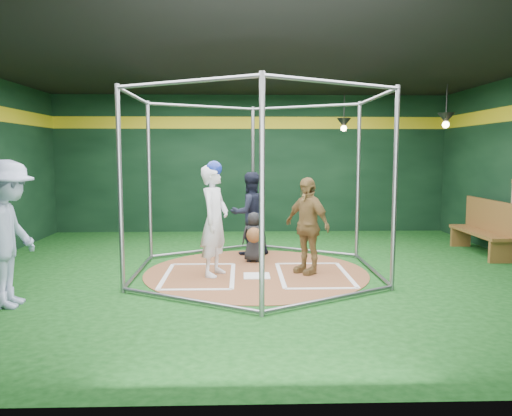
{
  "coord_description": "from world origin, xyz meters",
  "views": [
    {
      "loc": [
        -0.25,
        -8.35,
        2.03
      ],
      "look_at": [
        0.0,
        0.1,
        1.1
      ],
      "focal_mm": 35.0,
      "sensor_mm": 36.0,
      "label": 1
    }
  ],
  "objects_px": {
    "batter_figure": "(214,219)",
    "umpire": "(250,213)",
    "visitor_leopard": "(307,225)",
    "dugout_bench": "(484,226)"
  },
  "relations": [
    {
      "from": "batter_figure",
      "to": "umpire",
      "type": "height_order",
      "value": "batter_figure"
    },
    {
      "from": "batter_figure",
      "to": "umpire",
      "type": "distance_m",
      "value": 1.83
    },
    {
      "from": "batter_figure",
      "to": "visitor_leopard",
      "type": "height_order",
      "value": "batter_figure"
    },
    {
      "from": "batter_figure",
      "to": "visitor_leopard",
      "type": "bearing_deg",
      "value": 4.41
    },
    {
      "from": "batter_figure",
      "to": "dugout_bench",
      "type": "xyz_separation_m",
      "value": [
        5.33,
        1.65,
        -0.39
      ]
    },
    {
      "from": "umpire",
      "to": "dugout_bench",
      "type": "xyz_separation_m",
      "value": [
        4.72,
        -0.07,
        -0.27
      ]
    },
    {
      "from": "dugout_bench",
      "to": "batter_figure",
      "type": "bearing_deg",
      "value": -162.81
    },
    {
      "from": "umpire",
      "to": "dugout_bench",
      "type": "bearing_deg",
      "value": 157.37
    },
    {
      "from": "umpire",
      "to": "dugout_bench",
      "type": "relative_size",
      "value": 0.87
    },
    {
      "from": "visitor_leopard",
      "to": "umpire",
      "type": "bearing_deg",
      "value": 171.59
    }
  ]
}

